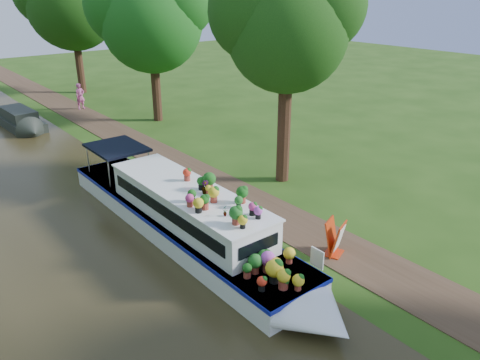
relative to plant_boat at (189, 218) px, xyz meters
name	(u,v)px	position (x,y,z in m)	size (l,w,h in m)	color
ground	(262,232)	(2.25, -1.11, -0.85)	(100.00, 100.00, 0.00)	#224411
canal_water	(97,300)	(-3.75, -1.11, -0.84)	(10.00, 100.00, 0.02)	#2D2713
towpath	(287,222)	(3.45, -1.11, -0.84)	(2.20, 100.00, 0.03)	#412E1E
plant_boat	(189,218)	(0.00, 0.00, 0.00)	(2.29, 13.52, 2.28)	white
tree_near_overhang	(286,21)	(6.04, 1.96, 5.75)	(5.52, 5.28, 8.99)	black
tree_near_mid	(150,12)	(6.73, 13.98, 5.58)	(6.90, 6.60, 9.40)	black
second_boat	(19,120)	(-0.50, 17.63, -0.39)	(1.92, 5.92, 1.13)	black
sandwich_board	(335,240)	(3.05, -3.62, -0.31)	(0.77, 0.79, 1.13)	#BA2F0D
pedestrian_pink	(80,96)	(4.07, 19.66, 0.05)	(0.64, 0.42, 1.75)	#CD549C
verge_plant	(269,229)	(2.30, -1.40, -0.63)	(0.41, 0.35, 0.45)	#2E5C1B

